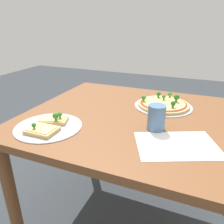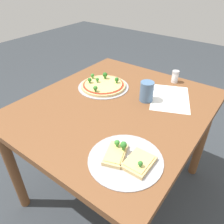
% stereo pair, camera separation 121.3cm
% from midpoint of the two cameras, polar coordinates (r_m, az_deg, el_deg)
% --- Properties ---
extents(ground_plane, '(8.00, 8.00, 0.00)m').
position_cam_midpoint_polar(ground_plane, '(1.53, -20.10, -25.54)').
color(ground_plane, '#33383D').
extents(dining_table, '(1.08, 0.95, 0.72)m').
position_cam_midpoint_polar(dining_table, '(1.06, -26.78, -7.52)').
color(dining_table, brown).
rests_on(dining_table, ground_plane).
extents(pizza_tray_whole, '(0.32, 0.32, 0.07)m').
position_cam_midpoint_polar(pizza_tray_whole, '(1.18, -27.66, 3.20)').
color(pizza_tray_whole, '#A3A3A8').
rests_on(pizza_tray_whole, dining_table).
extents(pizza_tray_slice, '(0.30, 0.30, 0.06)m').
position_cam_midpoint_polar(pizza_tray_slice, '(0.75, -39.24, -22.89)').
color(pizza_tray_slice, '#A3A3A8').
rests_on(pizza_tray_slice, dining_table).
extents(drinking_cup, '(0.08, 0.08, 0.11)m').
position_cam_midpoint_polar(drinking_cup, '(0.94, -18.59, 0.65)').
color(drinking_cup, '#4C7099').
rests_on(drinking_cup, dining_table).
extents(condiment_shaker, '(0.04, 0.04, 0.08)m').
position_cam_midpoint_polar(condiment_shaker, '(1.10, -4.25, 6.64)').
color(condiment_shaker, silver).
rests_on(condiment_shaker, dining_table).
extents(paper_menu, '(0.37, 0.32, 0.00)m').
position_cam_midpoint_polar(paper_menu, '(0.95, -9.31, -1.35)').
color(paper_menu, white).
rests_on(paper_menu, dining_table).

